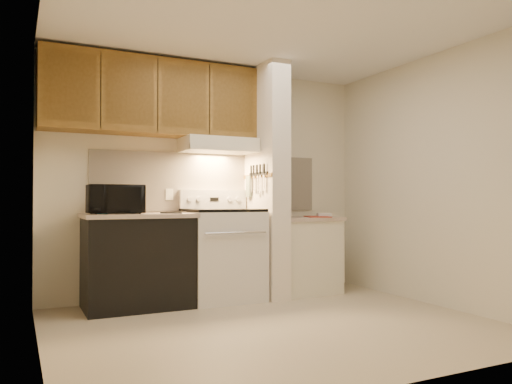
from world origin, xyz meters
TOP-DOWN VIEW (x-y plane):
  - floor at (0.00, 0.00)m, footprint 3.60×3.60m
  - ceiling at (0.00, 0.00)m, footprint 3.60×3.60m
  - wall_back at (0.00, 1.50)m, footprint 3.60×2.50m
  - wall_left at (-1.80, 0.00)m, footprint 0.02×3.00m
  - wall_right at (1.80, 0.00)m, footprint 0.02×3.00m
  - backsplash at (0.00, 1.49)m, footprint 2.60×0.02m
  - range_body at (0.00, 1.16)m, footprint 0.76×0.65m
  - oven_window at (0.00, 0.84)m, footprint 0.50×0.01m
  - oven_handle at (0.00, 0.80)m, footprint 0.65×0.02m
  - cooktop at (0.00, 1.16)m, footprint 0.74×0.64m
  - range_backguard at (0.00, 1.44)m, footprint 0.76×0.08m
  - range_display at (0.00, 1.40)m, footprint 0.10×0.01m
  - range_knob_left_outer at (-0.28, 1.40)m, footprint 0.05×0.02m
  - range_knob_left_inner at (-0.18, 1.40)m, footprint 0.05×0.02m
  - range_knob_right_inner at (0.18, 1.40)m, footprint 0.05×0.02m
  - range_knob_right_outer at (0.28, 1.40)m, footprint 0.05×0.02m
  - dishwasher_front at (-0.88, 1.17)m, footprint 1.00×0.63m
  - left_countertop at (-0.88, 1.17)m, footprint 1.04×0.67m
  - spoon_rest at (-0.59, 1.00)m, footprint 0.21×0.14m
  - teal_jar at (-1.23, 1.06)m, footprint 0.10×0.10m
  - outlet at (-0.48, 1.48)m, footprint 0.08×0.01m
  - microwave at (-1.10, 1.15)m, footprint 0.51×0.35m
  - partition_pillar at (0.51, 1.15)m, footprint 0.22×0.70m
  - pillar_trim at (0.39, 1.15)m, footprint 0.01×0.70m
  - knife_strip at (0.39, 1.10)m, footprint 0.02×0.42m
  - knife_blade_a at (0.38, 0.95)m, footprint 0.01×0.03m
  - knife_handle_a at (0.38, 0.94)m, footprint 0.02×0.02m
  - knife_blade_b at (0.38, 1.03)m, footprint 0.01×0.04m
  - knife_handle_b at (0.38, 1.03)m, footprint 0.02×0.02m
  - knife_blade_c at (0.38, 1.09)m, footprint 0.01×0.04m
  - knife_handle_c at (0.38, 1.11)m, footprint 0.02×0.02m
  - knife_blade_d at (0.38, 1.19)m, footprint 0.01×0.04m
  - knife_handle_d at (0.38, 1.19)m, footprint 0.02×0.02m
  - knife_blade_e at (0.38, 1.27)m, footprint 0.01×0.04m
  - knife_handle_e at (0.38, 1.26)m, footprint 0.02×0.02m
  - oven_mitt at (0.38, 1.32)m, footprint 0.03×0.10m
  - right_cab_base at (0.97, 1.15)m, footprint 0.70×0.60m
  - right_countertop at (0.97, 1.15)m, footprint 0.74×0.64m
  - red_folder at (1.07, 1.00)m, footprint 0.34×0.39m
  - white_box at (1.19, 1.05)m, footprint 0.18×0.15m
  - range_hood at (0.00, 1.28)m, footprint 0.78×0.44m
  - hood_lip at (0.00, 1.07)m, footprint 0.78×0.04m
  - upper_cabinets at (-0.69, 1.32)m, footprint 2.18×0.33m
  - cab_door_a at (-1.51, 1.17)m, footprint 0.46×0.01m
  - cab_gap_a at (-1.23, 1.16)m, footprint 0.01×0.01m
  - cab_door_b at (-0.96, 1.17)m, footprint 0.46×0.01m
  - cab_gap_b at (-0.69, 1.16)m, footprint 0.01×0.01m
  - cab_door_c at (-0.42, 1.17)m, footprint 0.46×0.01m
  - cab_gap_c at (-0.14, 1.16)m, footprint 0.01×0.01m
  - cab_door_d at (0.13, 1.17)m, footprint 0.46×0.01m

SIDE VIEW (x-z plane):
  - floor at x=0.00m, z-range 0.00..0.00m
  - right_cab_base at x=0.97m, z-range 0.00..0.81m
  - dishwasher_front at x=-0.88m, z-range 0.00..0.87m
  - range_body at x=0.00m, z-range 0.00..0.92m
  - oven_window at x=0.00m, z-range 0.35..0.65m
  - oven_handle at x=0.00m, z-range 0.71..0.73m
  - right_countertop at x=0.97m, z-range 0.81..0.85m
  - red_folder at x=1.07m, z-range 0.85..0.86m
  - white_box at x=1.19m, z-range 0.85..0.89m
  - left_countertop at x=-0.88m, z-range 0.87..0.91m
  - spoon_rest at x=-0.59m, z-range 0.91..0.92m
  - cooktop at x=0.00m, z-range 0.92..0.95m
  - teal_jar at x=-1.23m, z-range 0.91..1.02m
  - microwave at x=-1.10m, z-range 0.91..1.19m
  - range_backguard at x=0.00m, z-range 0.95..1.15m
  - range_display at x=0.00m, z-range 1.03..1.07m
  - range_knob_left_outer at x=-0.28m, z-range 1.03..1.07m
  - range_knob_left_inner at x=-0.18m, z-range 1.03..1.07m
  - range_knob_right_inner at x=0.18m, z-range 1.03..1.07m
  - range_knob_right_outer at x=0.28m, z-range 1.03..1.07m
  - outlet at x=-0.48m, z-range 1.04..1.16m
  - oven_mitt at x=0.38m, z-range 1.07..1.31m
  - knife_blade_c at x=0.38m, z-range 1.10..1.30m
  - knife_blade_b at x=0.38m, z-range 1.12..1.30m
  - knife_blade_e at x=0.38m, z-range 1.12..1.30m
  - knife_blade_a at x=0.38m, z-range 1.14..1.30m
  - knife_blade_d at x=0.38m, z-range 1.14..1.30m
  - backsplash at x=0.00m, z-range 0.92..1.55m
  - wall_back at x=0.00m, z-range 1.24..1.26m
  - wall_left at x=-1.80m, z-range 0.00..2.50m
  - wall_right at x=1.80m, z-range 0.00..2.50m
  - partition_pillar at x=0.51m, z-range 0.00..2.50m
  - pillar_trim at x=0.39m, z-range 1.28..1.32m
  - knife_strip at x=0.39m, z-range 1.30..1.34m
  - knife_handle_a at x=0.38m, z-range 1.32..1.42m
  - knife_handle_b at x=0.38m, z-range 1.32..1.42m
  - knife_handle_c at x=0.38m, z-range 1.32..1.42m
  - knife_handle_d at x=0.38m, z-range 1.32..1.42m
  - knife_handle_e at x=0.38m, z-range 1.32..1.42m
  - hood_lip at x=0.00m, z-range 1.55..1.61m
  - range_hood at x=0.00m, z-range 1.55..1.70m
  - upper_cabinets at x=-0.69m, z-range 1.70..2.47m
  - cab_door_a at x=-1.51m, z-range 1.77..2.40m
  - cab_gap_a at x=-1.23m, z-range 1.72..2.45m
  - cab_door_b at x=-0.96m, z-range 1.77..2.40m
  - cab_gap_b at x=-0.69m, z-range 1.72..2.45m
  - cab_door_c at x=-0.42m, z-range 1.77..2.40m
  - cab_gap_c at x=-0.14m, z-range 1.72..2.45m
  - cab_door_d at x=0.13m, z-range 1.77..2.40m
  - ceiling at x=0.00m, z-range 2.50..2.50m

